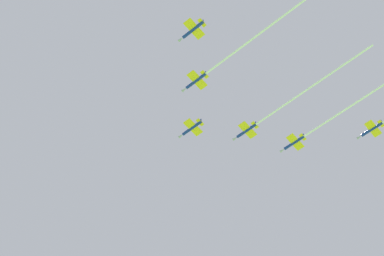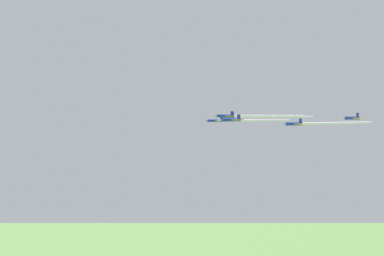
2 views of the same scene
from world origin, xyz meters
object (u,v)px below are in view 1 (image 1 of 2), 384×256
object	(u,v)px
jet_starboard_outer	(334,117)
jet_starboard_inner	(286,104)
jet_port_outer	(192,30)
jet_port_inner	(239,49)
jet_lead	(192,128)

from	to	relation	value
jet_starboard_outer	jet_starboard_inner	bearing A→B (deg)	144.14
jet_starboard_inner	jet_port_outer	distance (m)	50.89
jet_port_inner	jet_starboard_outer	xyz separation A→B (m)	(40.94, 31.03, 0.84)
jet_port_inner	jet_starboard_inner	xyz separation A→B (m)	(20.84, 26.24, 3.00)
jet_starboard_inner	jet_starboard_outer	xyz separation A→B (m)	(20.10, 4.78, -2.16)
jet_lead	jet_starboard_outer	xyz separation A→B (m)	(58.98, -6.62, -0.67)
jet_lead	jet_port_inner	xyz separation A→B (m)	(18.04, -37.64, -1.51)
jet_port_inner	jet_port_outer	distance (m)	19.35
jet_port_inner	jet_starboard_inner	bearing A→B (deg)	2.29
jet_port_outer	jet_starboard_outer	distance (m)	69.97
jet_lead	jet_port_outer	world-z (taller)	jet_port_outer
jet_lead	jet_port_outer	xyz separation A→B (m)	(-0.05, -44.16, 0.66)
jet_lead	jet_starboard_outer	size ratio (longest dim) A/B	0.21
jet_starboard_inner	jet_port_inner	bearing A→B (deg)	-177.71
jet_lead	jet_port_inner	world-z (taller)	jet_lead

